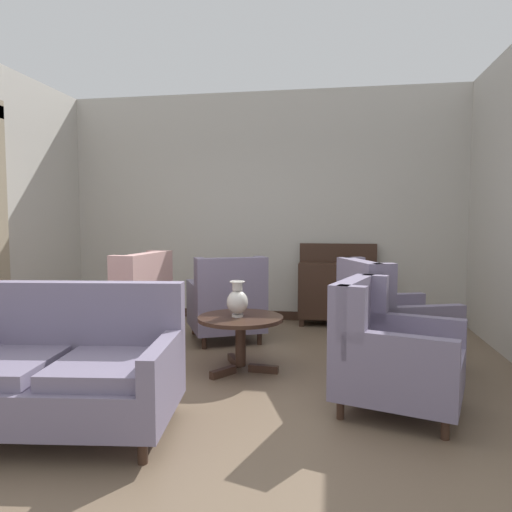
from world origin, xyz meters
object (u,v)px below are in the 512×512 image
object	(u,v)px
armchair_beside_settee	(390,355)
settee	(61,372)
armchair_near_sideboard	(227,305)
porcelain_vase	(237,301)
coffee_table	(240,328)
armchair_back_corner	(388,325)
armchair_far_left	(126,315)
sideboard	(338,290)

from	to	relation	value
armchair_beside_settee	settee	bearing A→B (deg)	124.93
armchair_near_sideboard	armchair_beside_settee	world-z (taller)	armchair_near_sideboard
porcelain_vase	settee	bearing A→B (deg)	-123.43
porcelain_vase	settee	size ratio (longest dim) A/B	0.20
porcelain_vase	armchair_near_sideboard	size ratio (longest dim) A/B	0.30
coffee_table	settee	size ratio (longest dim) A/B	0.49
settee	armchair_back_corner	distance (m)	2.84
porcelain_vase	armchair_back_corner	xyz separation A→B (m)	(1.39, 0.25, -0.23)
coffee_table	armchair_back_corner	bearing A→B (deg)	9.74
coffee_table	armchair_near_sideboard	bearing A→B (deg)	109.42
armchair_far_left	settee	bearing A→B (deg)	15.11
armchair_beside_settee	armchair_far_left	bearing A→B (deg)	87.26
settee	sideboard	world-z (taller)	sideboard
coffee_table	armchair_beside_settee	size ratio (longest dim) A/B	0.76
settee	armchair_near_sideboard	bearing A→B (deg)	69.96
armchair_beside_settee	sideboard	bearing A→B (deg)	24.84
armchair_near_sideboard	settee	bearing A→B (deg)	51.06
coffee_table	armchair_far_left	distance (m)	1.25
coffee_table	porcelain_vase	distance (m)	0.26
settee	armchair_back_corner	xyz separation A→B (m)	(2.31, 1.65, 0.04)
armchair_beside_settee	porcelain_vase	bearing A→B (deg)	78.97
armchair_beside_settee	sideboard	size ratio (longest dim) A/B	0.96
porcelain_vase	armchair_beside_settee	bearing A→B (deg)	-28.61
settee	armchair_beside_settee	xyz separation A→B (m)	(2.22, 0.69, 0.02)
armchair_back_corner	porcelain_vase	bearing A→B (deg)	80.29
armchair_near_sideboard	sideboard	world-z (taller)	sideboard
porcelain_vase	settee	distance (m)	1.70
armchair_near_sideboard	armchair_beside_settee	distance (m)	2.42
coffee_table	settee	bearing A→B (deg)	-123.97
porcelain_vase	armchair_far_left	xyz separation A→B (m)	(-1.21, 0.22, -0.21)
settee	sideboard	xyz separation A→B (m)	(1.86, 3.50, 0.09)
porcelain_vase	armchair_far_left	world-z (taller)	armchair_far_left
coffee_table	sideboard	xyz separation A→B (m)	(0.91, 2.09, 0.08)
porcelain_vase	sideboard	world-z (taller)	sideboard
armchair_far_left	coffee_table	bearing A→B (deg)	85.64
settee	armchair_back_corner	size ratio (longest dim) A/B	1.46
armchair_near_sideboard	armchair_beside_settee	bearing A→B (deg)	107.00
coffee_table	armchair_beside_settee	world-z (taller)	armchair_beside_settee
sideboard	armchair_back_corner	bearing A→B (deg)	-76.32
armchair_beside_settee	sideboard	distance (m)	2.83
sideboard	armchair_far_left	bearing A→B (deg)	-138.79
coffee_table	porcelain_vase	bearing A→B (deg)	-156.98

